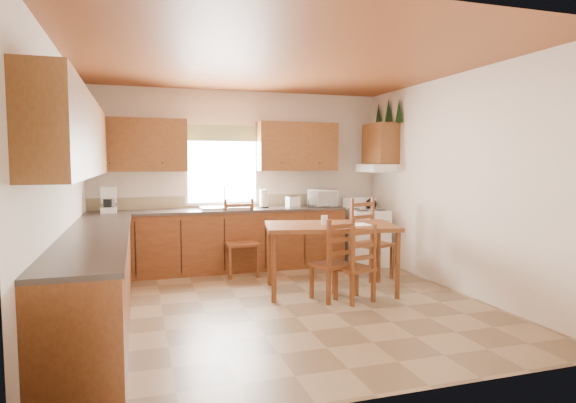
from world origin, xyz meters
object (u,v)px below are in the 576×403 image
object	(u,v)px
microwave	(323,198)
dining_table	(330,258)
chair_near_right	(355,263)
chair_far_right	(372,239)
chair_near_left	(332,259)
chair_far_left	(241,238)
stove	(367,238)

from	to	relation	value
microwave	dining_table	xyz separation A→B (m)	(-0.51, -1.55, -0.63)
chair_near_right	chair_far_right	distance (m)	1.19
chair_near_left	chair_near_right	distance (m)	0.27
chair_near_right	chair_far_left	xyz separation A→B (m)	(-0.99, 1.62, 0.09)
microwave	chair_far_left	world-z (taller)	microwave
microwave	chair_near_right	world-z (taller)	microwave
microwave	chair_near_left	distance (m)	2.05
chair_near_left	chair_far_left	distance (m)	1.66
stove	chair_near_right	world-z (taller)	chair_near_right
chair_far_left	chair_near_right	bearing A→B (deg)	-57.21
chair_near_right	chair_far_right	bearing A→B (deg)	-141.90
dining_table	chair_far_left	distance (m)	1.46
chair_far_right	stove	bearing A→B (deg)	49.58
chair_far_left	stove	bearing A→B (deg)	5.11
microwave	chair_far_left	distance (m)	1.53
microwave	chair_near_left	xyz separation A→B (m)	(-0.62, -1.87, -0.57)
stove	chair_far_left	world-z (taller)	chair_far_left
stove	microwave	bearing A→B (deg)	163.00
chair_far_left	microwave	bearing A→B (deg)	17.01
microwave	chair_near_left	world-z (taller)	microwave
microwave	chair_near_right	xyz separation A→B (m)	(-0.39, -2.01, -0.61)
microwave	chair_far_right	distance (m)	1.22
chair_near_left	chair_far_right	xyz separation A→B (m)	(0.93, 0.80, 0.07)
chair_far_right	chair_far_left	bearing A→B (deg)	140.11
dining_table	chair_far_left	world-z (taller)	chair_far_left
chair_far_right	chair_near_left	bearing A→B (deg)	-157.61
microwave	chair_far_right	bearing A→B (deg)	-59.90
dining_table	chair_far_left	size ratio (longest dim) A/B	1.47
dining_table	chair_near_left	distance (m)	0.34
dining_table	chair_near_right	size ratio (longest dim) A/B	1.77
chair_near_left	chair_near_right	world-z (taller)	chair_near_left
chair_near_right	chair_far_right	xyz separation A→B (m)	(0.71, 0.95, 0.10)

